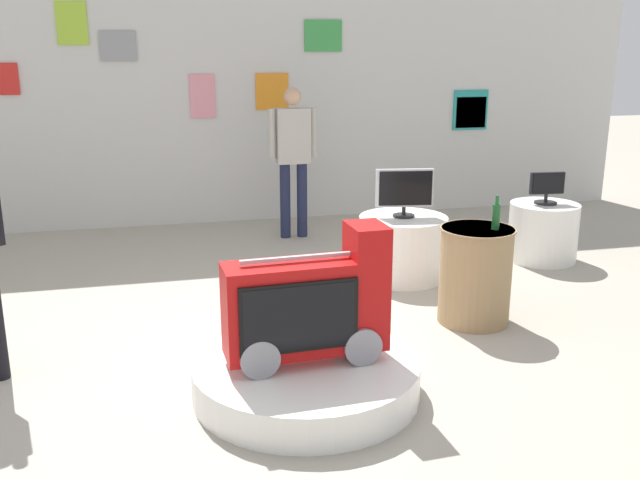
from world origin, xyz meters
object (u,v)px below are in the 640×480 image
at_px(novelty_firetruck_tv, 309,310).
at_px(display_pedestal_left_rear, 403,247).
at_px(bottle_on_side_table, 496,216).
at_px(side_table_round, 475,274).
at_px(main_display_pedestal, 306,377).
at_px(display_pedestal_right_rear, 543,232).
at_px(tv_on_left_rear, 405,191).
at_px(tv_on_right_rear, 547,188).
at_px(shopper_browsing_near_truck, 293,151).

bearing_deg(novelty_firetruck_tv, display_pedestal_left_rear, 56.56).
bearing_deg(bottle_on_side_table, side_table_round, 149.82).
bearing_deg(side_table_round, novelty_firetruck_tv, -150.08).
distance_m(main_display_pedestal, bottle_on_side_table, 2.06).
height_order(main_display_pedestal, display_pedestal_right_rear, display_pedestal_right_rear).
bearing_deg(tv_on_left_rear, display_pedestal_left_rear, 98.92).
bearing_deg(tv_on_right_rear, display_pedestal_right_rear, 95.73).
height_order(side_table_round, bottle_on_side_table, bottle_on_side_table).
distance_m(main_display_pedestal, tv_on_left_rear, 2.65).
bearing_deg(shopper_browsing_near_truck, side_table_round, -72.79).
xyz_separation_m(tv_on_left_rear, display_pedestal_right_rear, (1.62, 0.20, -0.56)).
bearing_deg(tv_on_left_rear, novelty_firetruck_tv, -123.51).
distance_m(main_display_pedestal, display_pedestal_left_rear, 2.56).
xyz_separation_m(display_pedestal_left_rear, tv_on_right_rear, (1.62, 0.19, 0.47)).
bearing_deg(display_pedestal_right_rear, tv_on_right_rear, -84.27).
height_order(display_pedestal_left_rear, shopper_browsing_near_truck, shopper_browsing_near_truck).
bearing_deg(main_display_pedestal, tv_on_left_rear, 56.06).
bearing_deg(side_table_round, tv_on_left_rear, 98.36).
bearing_deg(display_pedestal_left_rear, tv_on_right_rear, 6.83).
bearing_deg(display_pedestal_right_rear, shopper_browsing_near_truck, 147.23).
distance_m(tv_on_right_rear, shopper_browsing_near_truck, 2.81).
height_order(tv_on_left_rear, bottle_on_side_table, tv_on_left_rear).
xyz_separation_m(novelty_firetruck_tv, shopper_browsing_near_truck, (0.68, 3.83, 0.43)).
bearing_deg(side_table_round, main_display_pedestal, -150.53).
bearing_deg(display_pedestal_left_rear, novelty_firetruck_tv, -123.44).
distance_m(display_pedestal_left_rear, display_pedestal_right_rear, 1.63).
relative_size(bottle_on_side_table, shopper_browsing_near_truck, 0.16).
height_order(novelty_firetruck_tv, display_pedestal_left_rear, novelty_firetruck_tv).
relative_size(side_table_round, shopper_browsing_near_truck, 0.46).
distance_m(display_pedestal_right_rear, shopper_browsing_near_truck, 2.88).
height_order(novelty_firetruck_tv, tv_on_left_rear, novelty_firetruck_tv).
relative_size(display_pedestal_left_rear, tv_on_right_rear, 2.33).
distance_m(main_display_pedestal, display_pedestal_right_rear, 3.83).
bearing_deg(display_pedestal_right_rear, display_pedestal_left_rear, -173.05).
xyz_separation_m(main_display_pedestal, tv_on_left_rear, (1.42, 2.11, 0.74)).
height_order(tv_on_left_rear, tv_on_right_rear, tv_on_left_rear).
distance_m(tv_on_right_rear, side_table_round, 2.05).
distance_m(display_pedestal_right_rear, bottle_on_side_table, 2.07).
distance_m(tv_on_left_rear, display_pedestal_right_rear, 1.73).
xyz_separation_m(tv_on_left_rear, tv_on_right_rear, (1.62, 0.20, -0.09)).
distance_m(tv_on_left_rear, bottle_on_side_table, 1.31).
xyz_separation_m(display_pedestal_right_rear, bottle_on_side_table, (-1.33, -1.48, 0.60)).
height_order(main_display_pedestal, tv_on_left_rear, tv_on_left_rear).
bearing_deg(display_pedestal_left_rear, tv_on_left_rear, -81.08).
relative_size(tv_on_right_rear, bottle_on_side_table, 1.35).
bearing_deg(bottle_on_side_table, main_display_pedestal, -153.97).
relative_size(main_display_pedestal, novelty_firetruck_tv, 1.40).
bearing_deg(display_pedestal_right_rear, main_display_pedestal, -142.73).
bearing_deg(bottle_on_side_table, tv_on_right_rear, 47.97).
relative_size(display_pedestal_left_rear, display_pedestal_right_rear, 1.20).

